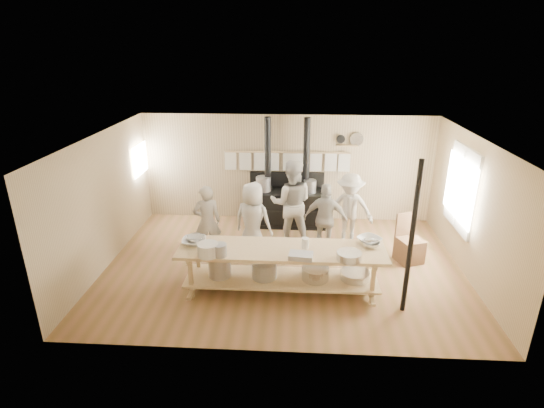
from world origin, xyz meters
name	(u,v)px	position (x,y,z in m)	size (l,w,h in m)	color
ground	(283,266)	(0.00, 0.00, 0.00)	(7.00, 7.00, 0.00)	brown
room_shell	(284,189)	(0.00, 0.00, 1.62)	(7.00, 7.00, 7.00)	tan
window_right	(462,189)	(3.47, 0.60, 1.50)	(0.09, 1.50, 1.65)	beige
left_opening	(140,159)	(-3.45, 2.00, 1.60)	(0.00, 0.90, 0.90)	white
stove	(286,204)	(-0.01, 2.12, 0.52)	(1.90, 0.75, 2.60)	black
towel_rail	(287,159)	(0.00, 2.40, 1.55)	(3.00, 0.04, 0.47)	tan
back_wall_shelf	(350,141)	(1.46, 2.43, 2.00)	(0.63, 0.14, 0.32)	tan
prep_table	(281,265)	(-0.01, -0.90, 0.52)	(3.60, 0.90, 0.85)	tan
support_post	(411,240)	(2.05, -1.35, 1.30)	(0.08, 0.08, 2.60)	black
cook_far_left	(207,222)	(-1.56, 0.34, 0.77)	(0.56, 0.37, 1.55)	#A69E93
cook_left	(291,203)	(0.13, 1.04, 0.95)	(0.92, 0.72, 1.90)	#A69E93
cook_center	(253,221)	(-0.63, 0.33, 0.81)	(0.80, 0.52, 1.63)	#A69E93
cook_right	(326,219)	(0.85, 0.66, 0.76)	(0.89, 0.37, 1.53)	#A69E93
cook_by_window	(349,209)	(1.40, 1.18, 0.79)	(1.03, 0.59, 1.59)	#A69E93
chair	(409,248)	(2.54, 0.38, 0.29)	(0.60, 0.60, 0.99)	brown
bowl_white_a	(194,241)	(-1.55, -0.82, 0.90)	(0.42, 0.42, 0.10)	white
bowl_steel_a	(196,238)	(-1.55, -0.68, 0.90)	(0.30, 0.30, 0.09)	silver
bowl_white_b	(369,240)	(1.55, -0.57, 0.90)	(0.40, 0.40, 0.10)	white
bowl_steel_b	(371,244)	(1.55, -0.74, 0.90)	(0.31, 0.31, 0.10)	silver
roasting_pan	(301,256)	(0.33, -1.23, 0.89)	(0.39, 0.26, 0.09)	#B2B2B7
mixing_bowl_large	(349,256)	(1.12, -1.23, 0.92)	(0.41, 0.41, 0.13)	silver
bucket_galv	(220,250)	(-1.02, -1.23, 0.96)	(0.23, 0.23, 0.22)	gray
deep_bowl_enamel	(208,250)	(-1.21, -1.23, 0.96)	(0.35, 0.35, 0.22)	white
pitcher	(305,243)	(0.41, -0.86, 0.95)	(0.12, 0.12, 0.19)	white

